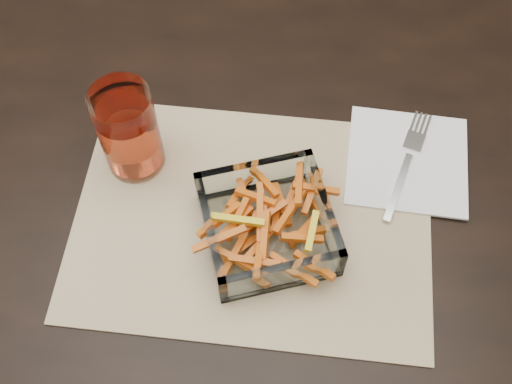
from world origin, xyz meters
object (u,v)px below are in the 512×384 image
(tumbler, at_px, (129,133))
(fork, at_px, (407,161))
(dining_table, at_px, (226,209))
(glass_bowl, at_px, (267,226))

(tumbler, distance_m, fork, 0.37)
(dining_table, xyz_separation_m, fork, (0.24, 0.03, 0.10))
(glass_bowl, xyz_separation_m, fork, (0.18, 0.11, -0.02))
(dining_table, height_order, fork, fork)
(fork, bearing_deg, glass_bowl, -127.77)
(tumbler, bearing_deg, glass_bowl, -30.50)
(dining_table, bearing_deg, tumbler, 170.01)
(glass_bowl, xyz_separation_m, tumbler, (-0.18, 0.10, 0.04))
(dining_table, height_order, tumbler, tumbler)
(tumbler, bearing_deg, fork, 1.58)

